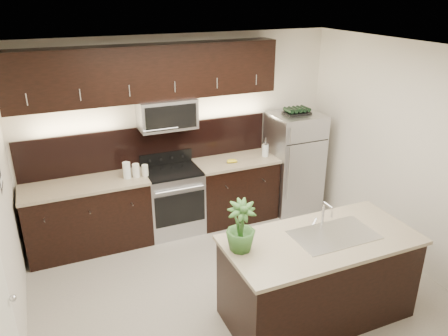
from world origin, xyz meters
name	(u,v)px	position (x,y,z in m)	size (l,w,h in m)	color
ground	(240,294)	(0.00, 0.00, 0.00)	(4.50, 4.50, 0.00)	gray
room_walls	(233,158)	(-0.11, -0.04, 1.70)	(4.52, 4.02, 2.71)	beige
counter_run	(159,203)	(-0.46, 1.69, 0.47)	(3.51, 0.65, 0.94)	black
upper_fixtures	(151,81)	(-0.43, 1.84, 2.14)	(3.49, 0.40, 1.66)	black
island	(318,277)	(0.60, -0.61, 0.47)	(1.96, 0.96, 0.94)	black
sink_faucet	(334,233)	(0.75, -0.60, 0.96)	(0.84, 0.50, 0.28)	silver
refrigerator	(294,162)	(1.67, 1.63, 0.77)	(0.74, 0.67, 1.53)	#B2B2B7
wine_rack	(297,111)	(1.67, 1.63, 1.57)	(0.38, 0.23, 0.09)	black
plant	(241,226)	(-0.23, -0.48, 1.19)	(0.28, 0.28, 0.50)	#2C5622
canisters	(134,170)	(-0.78, 1.63, 1.04)	(0.33, 0.11, 0.22)	silver
french_press	(265,149)	(1.17, 1.64, 1.04)	(0.10, 0.10, 0.28)	silver
bananas	(229,161)	(0.57, 1.61, 0.96)	(0.16, 0.12, 0.05)	gold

